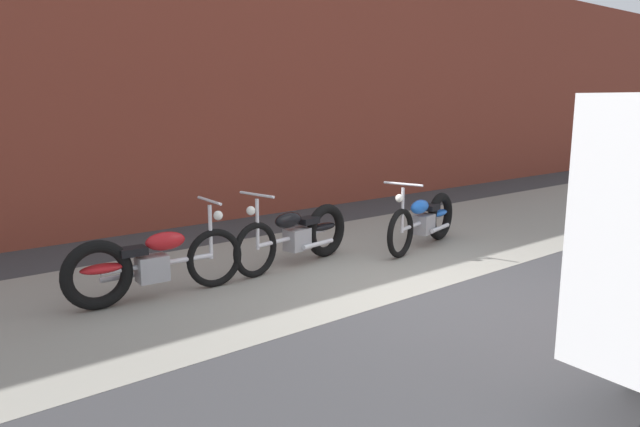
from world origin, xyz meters
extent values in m
plane|color=#38383A|center=(0.00, 0.00, 0.00)|extent=(80.00, 80.00, 0.00)
cube|color=gray|center=(0.00, 1.75, 0.00)|extent=(36.00, 3.50, 0.01)
cube|color=brown|center=(0.00, 5.20, 2.49)|extent=(36.00, 0.50, 4.97)
torus|color=black|center=(-1.78, 1.69, 0.34)|extent=(0.68, 0.13, 0.68)
torus|color=black|center=(-3.07, 1.78, 0.36)|extent=(0.74, 0.18, 0.73)
cylinder|color=silver|center=(-2.42, 1.73, 0.38)|extent=(1.24, 0.14, 0.06)
cube|color=#99999E|center=(-2.50, 1.74, 0.34)|extent=(0.33, 0.24, 0.28)
ellipsoid|color=red|center=(-2.34, 1.73, 0.62)|extent=(0.45, 0.22, 0.20)
ellipsoid|color=red|center=(-3.02, 1.77, 0.42)|extent=(0.45, 0.21, 0.10)
cube|color=black|center=(-2.70, 1.75, 0.56)|extent=(0.29, 0.22, 0.08)
cylinder|color=silver|center=(-1.82, 1.69, 0.65)|extent=(0.05, 0.05, 0.62)
cylinder|color=silver|center=(-1.82, 1.69, 1.01)|extent=(0.07, 0.58, 0.03)
sphere|color=white|center=(-1.72, 1.68, 0.83)|extent=(0.11, 0.11, 0.11)
cylinder|color=silver|center=(-2.73, 1.90, 0.26)|extent=(0.55, 0.10, 0.06)
torus|color=black|center=(-1.21, 1.71, 0.34)|extent=(0.68, 0.19, 0.68)
torus|color=black|center=(0.07, 1.92, 0.36)|extent=(0.74, 0.25, 0.73)
cylinder|color=silver|center=(-0.57, 1.81, 0.38)|extent=(1.23, 0.25, 0.06)
cube|color=#99999E|center=(-0.49, 1.83, 0.34)|extent=(0.35, 0.27, 0.28)
ellipsoid|color=black|center=(-0.65, 1.80, 0.62)|extent=(0.46, 0.26, 0.20)
ellipsoid|color=black|center=(0.02, 1.91, 0.42)|extent=(0.46, 0.25, 0.10)
cube|color=black|center=(-0.29, 1.86, 0.56)|extent=(0.31, 0.24, 0.08)
cylinder|color=silver|center=(-1.17, 1.71, 0.65)|extent=(0.05, 0.05, 0.62)
cylinder|color=silver|center=(-1.17, 1.71, 1.01)|extent=(0.12, 0.58, 0.03)
sphere|color=white|center=(-1.27, 1.70, 0.83)|extent=(0.11, 0.11, 0.11)
cylinder|color=silver|center=(-0.23, 1.72, 0.26)|extent=(0.55, 0.15, 0.06)
torus|color=black|center=(0.82, 1.23, 0.34)|extent=(0.68, 0.26, 0.68)
torus|color=black|center=(2.07, 1.57, 0.36)|extent=(0.74, 0.32, 0.73)
cylinder|color=silver|center=(1.45, 1.40, 0.38)|extent=(1.21, 0.38, 0.06)
cube|color=#99999E|center=(1.52, 1.42, 0.34)|extent=(0.37, 0.30, 0.28)
ellipsoid|color=blue|center=(1.37, 1.38, 0.62)|extent=(0.47, 0.30, 0.20)
ellipsoid|color=blue|center=(2.03, 1.56, 0.42)|extent=(0.47, 0.29, 0.10)
cube|color=black|center=(1.72, 1.47, 0.56)|extent=(0.32, 0.27, 0.08)
cylinder|color=silver|center=(0.86, 1.24, 0.65)|extent=(0.05, 0.05, 0.62)
cylinder|color=silver|center=(0.86, 1.24, 1.01)|extent=(0.18, 0.57, 0.03)
sphere|color=white|center=(0.76, 1.21, 0.83)|extent=(0.11, 0.11, 0.11)
cylinder|color=silver|center=(1.80, 1.34, 0.26)|extent=(0.55, 0.20, 0.06)
camera|label=1|loc=(-4.94, -4.09, 2.10)|focal=32.88mm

